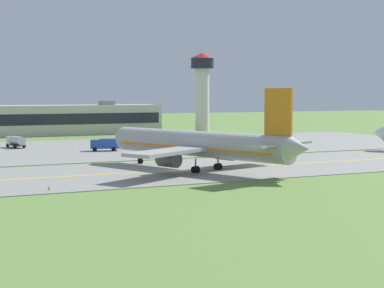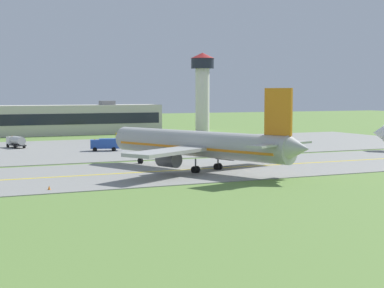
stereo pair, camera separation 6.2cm
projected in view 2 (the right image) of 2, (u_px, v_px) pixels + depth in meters
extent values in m
plane|color=olive|center=(182.00, 171.00, 95.46)|extent=(500.00, 500.00, 0.00)
cube|color=gray|center=(182.00, 170.00, 95.46)|extent=(240.00, 28.00, 0.10)
cube|color=gray|center=(149.00, 147.00, 137.72)|extent=(140.00, 52.00, 0.10)
cube|color=yellow|center=(182.00, 170.00, 95.46)|extent=(220.00, 0.60, 0.01)
cylinder|color=#ADADA8|center=(197.00, 144.00, 95.05)|extent=(17.06, 32.83, 4.00)
cone|color=#ADADA8|center=(120.00, 138.00, 107.33)|extent=(4.52, 3.89, 3.80)
cone|color=#ADADA8|center=(299.00, 148.00, 82.61)|extent=(4.39, 4.28, 3.40)
cube|color=orange|center=(197.00, 147.00, 95.09)|extent=(16.06, 30.36, 0.36)
cube|color=#1E232D|center=(128.00, 134.00, 105.79)|extent=(3.83, 2.99, 0.70)
cube|color=#ADADA8|center=(169.00, 152.00, 87.37)|extent=(15.32, 11.87, 0.50)
cylinder|color=#47474C|center=(169.00, 159.00, 90.31)|extent=(3.45, 4.03, 2.30)
cylinder|color=black|center=(161.00, 159.00, 91.39)|extent=(2.03, 1.06, 2.10)
cube|color=#ADADA8|center=(242.00, 144.00, 99.85)|extent=(15.73, 8.56, 0.50)
cylinder|color=#47474C|center=(225.00, 153.00, 99.84)|extent=(3.45, 4.03, 2.30)
cylinder|color=black|center=(217.00, 152.00, 100.92)|extent=(2.03, 1.06, 2.10)
cube|color=orange|center=(278.00, 112.00, 84.50)|extent=(2.10, 4.20, 6.50)
cube|color=#ADADA8|center=(265.00, 146.00, 82.39)|extent=(6.41, 5.02, 0.30)
cube|color=#ADADA8|center=(292.00, 143.00, 87.08)|extent=(6.44, 4.06, 0.30)
cylinder|color=slate|center=(140.00, 156.00, 104.05)|extent=(0.24, 0.24, 1.65)
cylinder|color=black|center=(140.00, 161.00, 104.12)|extent=(0.75, 1.15, 1.10)
cylinder|color=slate|center=(196.00, 164.00, 92.03)|extent=(0.24, 0.24, 1.65)
cylinder|color=black|center=(194.00, 170.00, 91.90)|extent=(0.75, 1.15, 1.10)
cylinder|color=black|center=(197.00, 170.00, 92.30)|extent=(0.75, 1.15, 1.10)
cylinder|color=slate|center=(218.00, 161.00, 95.85)|extent=(0.24, 0.24, 1.65)
cylinder|color=black|center=(217.00, 167.00, 95.71)|extent=(0.75, 1.15, 1.10)
cylinder|color=black|center=(219.00, 167.00, 96.12)|extent=(0.75, 1.15, 1.10)
cone|color=white|center=(379.00, 133.00, 128.89)|extent=(4.03, 3.79, 3.33)
cube|color=silver|center=(12.00, 141.00, 135.56)|extent=(2.41, 2.27, 1.80)
cube|color=#1E232D|center=(11.00, 139.00, 136.12)|extent=(1.81, 0.61, 0.81)
cylinder|color=silver|center=(18.00, 140.00, 133.24)|extent=(2.86, 4.53, 1.80)
cube|color=#383838|center=(18.00, 145.00, 133.33)|extent=(3.14, 4.61, 0.24)
cylinder|color=orange|center=(12.00, 136.00, 135.48)|extent=(0.20, 0.20, 0.18)
cylinder|color=black|center=(8.00, 146.00, 135.01)|extent=(0.53, 0.95, 0.90)
cylinder|color=black|center=(16.00, 145.00, 136.29)|extent=(0.53, 0.95, 0.90)
cylinder|color=black|center=(15.00, 147.00, 132.04)|extent=(0.53, 0.95, 0.90)
cylinder|color=black|center=(24.00, 146.00, 133.37)|extent=(0.53, 0.95, 0.90)
cube|color=#264CA5|center=(95.00, 144.00, 126.69)|extent=(2.26, 2.40, 1.80)
cube|color=#1E232D|center=(91.00, 143.00, 126.55)|extent=(0.60, 1.81, 0.81)
cube|color=#264CA5|center=(109.00, 143.00, 127.15)|extent=(4.60, 3.13, 2.00)
cylinder|color=orange|center=(95.00, 139.00, 126.61)|extent=(0.20, 0.20, 0.18)
cylinder|color=black|center=(95.00, 150.00, 125.79)|extent=(0.95, 0.53, 0.90)
cylinder|color=black|center=(95.00, 149.00, 127.76)|extent=(0.95, 0.53, 0.90)
cylinder|color=black|center=(114.00, 149.00, 126.34)|extent=(0.95, 0.53, 0.90)
cylinder|color=black|center=(113.00, 148.00, 128.41)|extent=(0.95, 0.53, 0.90)
cube|color=yellow|center=(121.00, 136.00, 149.38)|extent=(2.59, 2.65, 1.80)
cube|color=#1E232D|center=(119.00, 135.00, 148.72)|extent=(1.09, 1.62, 0.81)
cube|color=yellow|center=(129.00, 135.00, 151.87)|extent=(4.67, 4.02, 2.00)
cylinder|color=orange|center=(121.00, 132.00, 149.30)|extent=(0.20, 0.20, 0.18)
cylinder|color=black|center=(124.00, 141.00, 148.92)|extent=(0.92, 0.74, 0.90)
cylinder|color=black|center=(118.00, 140.00, 150.02)|extent=(0.92, 0.74, 0.90)
cylinder|color=black|center=(135.00, 140.00, 152.09)|extent=(0.92, 0.74, 0.90)
cylinder|color=black|center=(128.00, 139.00, 153.24)|extent=(0.92, 0.74, 0.90)
cube|color=beige|center=(73.00, 120.00, 178.00)|extent=(51.86, 9.62, 8.52)
cube|color=#1E232D|center=(77.00, 119.00, 173.55)|extent=(49.79, 0.10, 3.07)
cube|color=slate|center=(107.00, 103.00, 181.84)|extent=(4.00, 4.00, 1.20)
cylinder|color=silver|center=(202.00, 100.00, 193.88)|extent=(4.40, 4.40, 19.62)
cylinder|color=#1E232D|center=(202.00, 64.00, 192.93)|extent=(7.20, 7.20, 3.20)
cone|color=maroon|center=(203.00, 56.00, 192.72)|extent=(7.60, 7.60, 1.80)
cone|color=orange|center=(49.00, 188.00, 75.97)|extent=(0.44, 0.44, 0.60)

